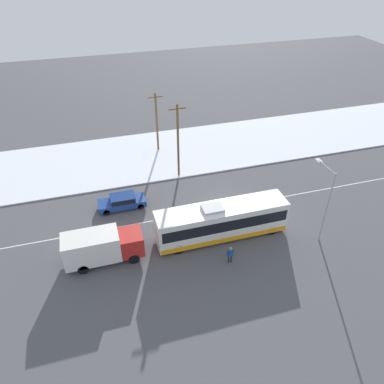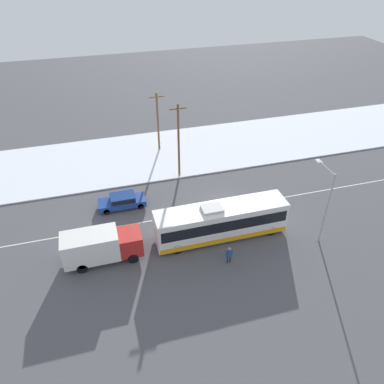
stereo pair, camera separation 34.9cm
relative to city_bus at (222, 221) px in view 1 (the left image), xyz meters
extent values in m
plane|color=#4C4C51|center=(1.87, 3.77, -1.66)|extent=(120.00, 120.00, 0.00)
cube|color=silver|center=(1.87, 16.28, -1.60)|extent=(80.00, 12.00, 0.12)
cube|color=silver|center=(1.87, 3.77, -1.66)|extent=(60.00, 0.12, 0.00)
cube|color=white|center=(0.00, 0.00, 0.06)|extent=(11.80, 2.55, 2.89)
cube|color=black|center=(0.00, 0.00, 0.41)|extent=(11.33, 2.57, 1.10)
cube|color=orange|center=(0.00, 0.00, -1.13)|extent=(11.68, 2.57, 0.52)
cube|color=#B2B2B2|center=(-0.88, 0.00, 1.63)|extent=(1.80, 1.40, 0.24)
cylinder|color=black|center=(4.50, -1.13, -1.16)|extent=(1.00, 0.28, 1.00)
cylinder|color=black|center=(4.50, 1.14, -1.16)|extent=(1.00, 0.28, 1.00)
cylinder|color=black|center=(-4.30, -1.13, -1.16)|extent=(1.00, 0.28, 1.00)
cylinder|color=black|center=(-4.30, 1.14, -1.16)|extent=(1.00, 0.28, 1.00)
cube|color=silver|center=(-11.30, -0.16, 0.02)|extent=(4.52, 2.30, 2.37)
cube|color=red|center=(-8.09, -0.16, -0.24)|extent=(1.90, 2.18, 1.85)
cube|color=black|center=(-7.16, -0.16, 0.13)|extent=(0.06, 1.95, 0.81)
cylinder|color=black|center=(-8.09, -1.18, -1.21)|extent=(0.90, 0.26, 0.90)
cylinder|color=black|center=(-8.09, 0.86, -1.21)|extent=(0.90, 0.26, 0.90)
cylinder|color=black|center=(-12.21, -1.18, -1.21)|extent=(0.90, 0.26, 0.90)
cylinder|color=black|center=(-12.21, 0.86, -1.21)|extent=(0.90, 0.26, 0.90)
cube|color=navy|center=(-8.01, 6.74, -1.13)|extent=(4.64, 1.80, 0.62)
cube|color=navy|center=(-7.90, 6.74, -0.55)|extent=(2.41, 1.66, 0.55)
cube|color=black|center=(-7.90, 6.74, -0.54)|extent=(2.22, 1.69, 0.44)
cylinder|color=black|center=(-9.63, 5.95, -1.34)|extent=(0.64, 0.22, 0.64)
cylinder|color=black|center=(-9.63, 7.53, -1.34)|extent=(0.64, 0.22, 0.64)
cylinder|color=black|center=(-6.29, 5.95, -1.34)|extent=(0.64, 0.22, 0.64)
cylinder|color=black|center=(-6.29, 7.53, -1.34)|extent=(0.64, 0.22, 0.64)
cylinder|color=#23232D|center=(-0.56, -3.39, -1.28)|extent=(0.12, 0.12, 0.77)
cylinder|color=#23232D|center=(-0.33, -3.39, -1.28)|extent=(0.12, 0.12, 0.77)
cube|color=#19478C|center=(-0.44, -3.39, -0.57)|extent=(0.40, 0.22, 0.64)
sphere|color=tan|center=(-0.44, -3.39, -0.12)|extent=(0.27, 0.27, 0.27)
cylinder|color=#19478C|center=(-0.70, -3.39, -0.61)|extent=(0.10, 0.10, 0.61)
cylinder|color=#19478C|center=(-0.19, -3.39, -0.61)|extent=(0.10, 0.10, 0.61)
cylinder|color=#9EA3A8|center=(8.26, -3.03, 1.85)|extent=(0.14, 0.14, 7.04)
cylinder|color=#9EA3A8|center=(8.26, -1.82, 5.22)|extent=(0.10, 2.41, 0.10)
cube|color=silver|center=(8.26, -0.62, 5.15)|extent=(0.36, 0.60, 0.16)
cylinder|color=brown|center=(-1.10, 10.78, 2.60)|extent=(0.24, 0.24, 8.53)
cube|color=brown|center=(-1.10, 10.78, 6.37)|extent=(1.80, 0.12, 0.12)
cylinder|color=brown|center=(-2.02, 17.39, 2.05)|extent=(0.24, 0.24, 7.44)
cube|color=brown|center=(-2.02, 17.39, 5.27)|extent=(1.80, 0.12, 0.12)
camera|label=1|loc=(-9.76, -23.80, 21.15)|focal=35.00mm
camera|label=2|loc=(-9.43, -23.89, 21.15)|focal=35.00mm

